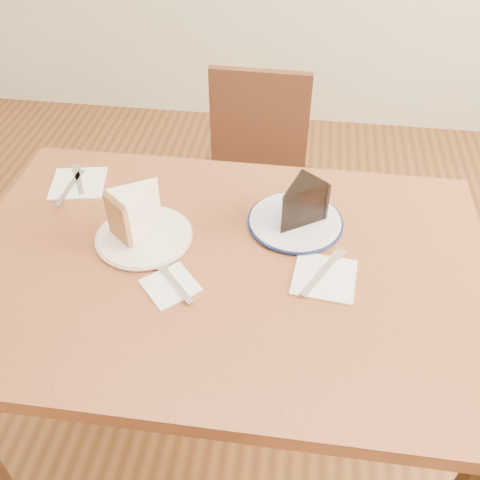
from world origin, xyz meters
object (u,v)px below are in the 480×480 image
(chocolate_cake, at_px, (297,207))
(carrot_cake, at_px, (140,210))
(plate_navy, at_px, (295,222))
(plate_cream, at_px, (144,237))
(table, at_px, (224,292))
(chair_far, at_px, (253,184))

(chocolate_cake, bearing_deg, carrot_cake, 47.97)
(plate_navy, xyz_separation_m, carrot_cake, (-0.36, -0.08, 0.06))
(plate_navy, relative_size, carrot_cake, 1.99)
(plate_navy, height_order, carrot_cake, carrot_cake)
(plate_cream, distance_m, plate_navy, 0.36)
(table, xyz_separation_m, chocolate_cake, (0.15, 0.15, 0.16))
(plate_cream, xyz_separation_m, carrot_cake, (-0.01, 0.02, 0.06))
(chair_far, height_order, plate_navy, chair_far)
(chocolate_cake, bearing_deg, plate_cream, 52.09)
(chair_far, relative_size, chocolate_cake, 7.30)
(plate_navy, bearing_deg, chair_far, 106.81)
(table, height_order, plate_navy, plate_navy)
(table, height_order, carrot_cake, carrot_cake)
(plate_navy, bearing_deg, carrot_cake, -167.74)
(chair_far, distance_m, chocolate_cake, 0.67)
(chair_far, distance_m, plate_cream, 0.73)
(table, distance_m, plate_cream, 0.23)
(chair_far, bearing_deg, chocolate_cake, 107.95)
(plate_cream, height_order, plate_navy, same)
(plate_cream, height_order, carrot_cake, carrot_cake)
(table, bearing_deg, chocolate_cake, 43.36)
(table, relative_size, chair_far, 1.44)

